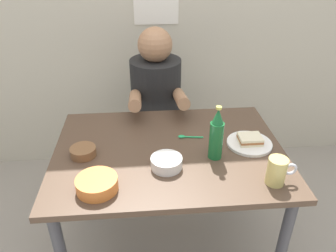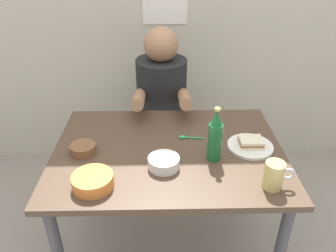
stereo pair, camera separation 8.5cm
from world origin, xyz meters
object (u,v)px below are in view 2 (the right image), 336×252
object	(u,v)px
plate_orange	(250,146)
sandwich	(251,142)
beer_mug	(274,175)
beer_bottle	(215,137)
person_seated	(162,91)
stool	(162,144)
rice_bowl_white	(164,162)
dining_table	(168,165)

from	to	relation	value
plate_orange	sandwich	size ratio (longest dim) A/B	2.00
beer_mug	beer_bottle	size ratio (longest dim) A/B	0.48
person_seated	beer_mug	bearing A→B (deg)	-63.49
stool	rice_bowl_white	xyz separation A→B (m)	(0.01, -0.77, 0.42)
person_seated	dining_table	bearing A→B (deg)	-87.30
sandwich	beer_bottle	xyz separation A→B (m)	(-0.19, -0.09, 0.09)
plate_orange	beer_bottle	bearing A→B (deg)	-155.88
person_seated	beer_mug	world-z (taller)	person_seated
stool	person_seated	bearing A→B (deg)	-90.00
sandwich	beer_bottle	size ratio (longest dim) A/B	0.42
stool	sandwich	distance (m)	0.87
sandwich	beer_bottle	bearing A→B (deg)	-155.88
dining_table	beer_bottle	bearing A→B (deg)	-21.12
person_seated	plate_orange	size ratio (longest dim) A/B	3.27
person_seated	beer_bottle	size ratio (longest dim) A/B	2.75
person_seated	rice_bowl_white	distance (m)	0.76
dining_table	beer_mug	world-z (taller)	beer_mug
dining_table	sandwich	distance (m)	0.42
person_seated	sandwich	size ratio (longest dim) A/B	6.54
stool	plate_orange	xyz separation A→B (m)	(0.43, -0.62, 0.40)
plate_orange	rice_bowl_white	bearing A→B (deg)	-160.92
stool	person_seated	world-z (taller)	person_seated
dining_table	rice_bowl_white	distance (m)	0.19
beer_bottle	beer_mug	bearing A→B (deg)	-43.45
sandwich	beer_mug	size ratio (longest dim) A/B	0.87
plate_orange	beer_bottle	world-z (taller)	beer_bottle
dining_table	person_seated	size ratio (longest dim) A/B	1.53
dining_table	stool	xyz separation A→B (m)	(-0.03, 0.63, -0.30)
dining_table	sandwich	world-z (taller)	sandwich
dining_table	plate_orange	bearing A→B (deg)	0.79
plate_orange	sandwich	bearing A→B (deg)	0.00
beer_mug	rice_bowl_white	distance (m)	0.47
sandwich	person_seated	bearing A→B (deg)	124.84
person_seated	plate_orange	world-z (taller)	person_seated
person_seated	stool	bearing A→B (deg)	90.00
stool	beer_bottle	distance (m)	0.91
person_seated	rice_bowl_white	world-z (taller)	person_seated
person_seated	plate_orange	xyz separation A→B (m)	(0.43, -0.61, -0.02)
beer_mug	sandwich	bearing A→B (deg)	94.43
plate_orange	sandwich	distance (m)	0.02
beer_mug	rice_bowl_white	xyz separation A→B (m)	(-0.44, 0.14, -0.03)
stool	plate_orange	world-z (taller)	plate_orange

